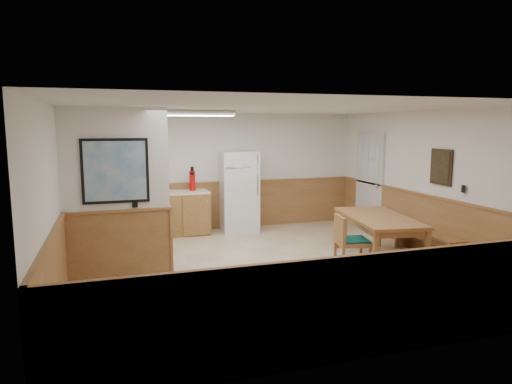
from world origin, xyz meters
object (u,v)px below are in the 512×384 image
object	(u,v)px
dining_bench	(428,238)
soap_bottle	(119,189)
fire_extinguisher	(192,180)
refrigerator	(239,191)
dining_chair	(347,238)
dining_table	(378,222)

from	to	relation	value
dining_bench	soap_bottle	bearing A→B (deg)	151.11
fire_extinguisher	soap_bottle	bearing A→B (deg)	179.19
soap_bottle	dining_bench	bearing A→B (deg)	-30.45
refrigerator	dining_chair	distance (m)	3.20
dining_bench	fire_extinguisher	size ratio (longest dim) A/B	3.07
fire_extinguisher	soap_bottle	xyz separation A→B (m)	(-1.47, -0.06, -0.11)
dining_chair	soap_bottle	bearing A→B (deg)	148.27
refrigerator	dining_table	size ratio (longest dim) A/B	0.86
refrigerator	dining_chair	world-z (taller)	refrigerator
dining_bench	soap_bottle	distance (m)	5.82
dining_table	dining_bench	distance (m)	0.98
fire_extinguisher	soap_bottle	distance (m)	1.47
refrigerator	dining_chair	xyz separation A→B (m)	(0.90, -3.05, -0.36)
refrigerator	dining_table	distance (m)	3.25
dining_chair	dining_table	bearing A→B (deg)	29.52
fire_extinguisher	dining_table	bearing A→B (deg)	-51.36
refrigerator	dining_bench	xyz separation A→B (m)	(2.54, -2.91, -0.51)
dining_chair	soap_bottle	size ratio (longest dim) A/B	3.93
dining_bench	soap_bottle	world-z (taller)	soap_bottle
dining_chair	soap_bottle	world-z (taller)	soap_bottle
dining_chair	soap_bottle	distance (m)	4.57
dining_table	dining_chair	xyz separation A→B (m)	(-0.71, -0.24, -0.17)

